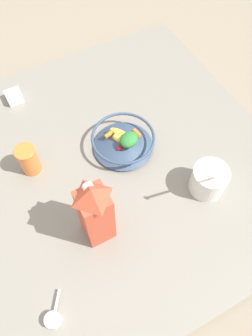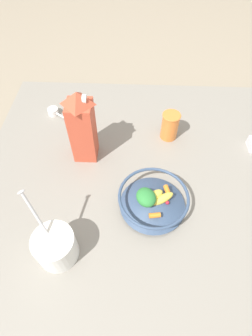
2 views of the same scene
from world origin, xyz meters
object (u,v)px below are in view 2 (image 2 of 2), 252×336
Objects in this scene: milk_carton at (82,127)px; drinking_cup at (170,125)px; yogurt_tub at (55,246)px; fruit_bowl at (153,200)px.

milk_carton is 0.34m from drinking_cup.
yogurt_tub is at bearing 144.88° from drinking_cup.
drinking_cup is (0.11, -0.31, -0.08)m from milk_carton.
yogurt_tub is at bearing 175.37° from milk_carton.
milk_carton is at bearing 48.60° from fruit_bowl.
milk_carton is (0.21, 0.24, 0.10)m from fruit_bowl.
milk_carton is 2.49× the size of drinking_cup.
milk_carton reaches higher than yogurt_tub.
yogurt_tub is (-0.17, 0.27, 0.02)m from fruit_bowl.
yogurt_tub reaches higher than fruit_bowl.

